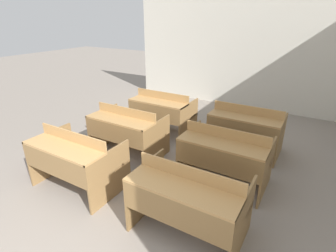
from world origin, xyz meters
TOP-DOWN VIEW (x-y plane):
  - wall_back at (0.00, 6.48)m, footprint 6.20×0.06m
  - bench_front_left at (-0.89, 1.59)m, footprint 1.23×0.81m
  - bench_front_right at (0.89, 1.61)m, footprint 1.23×0.81m
  - bench_second_left at (-0.90, 2.75)m, footprint 1.23×0.81m
  - bench_second_right at (0.89, 2.77)m, footprint 1.23×0.81m
  - bench_third_left at (-0.88, 3.91)m, footprint 1.23×0.81m
  - bench_third_right at (0.88, 3.91)m, footprint 1.23×0.81m
  - schoolbag at (-1.79, 1.73)m, footprint 0.31×0.26m

SIDE VIEW (x-z plane):
  - schoolbag at x=-1.79m, z-range 0.00..0.42m
  - bench_front_left at x=-0.89m, z-range 0.03..0.92m
  - bench_front_right at x=0.89m, z-range 0.03..0.92m
  - bench_second_left at x=-0.90m, z-range 0.03..0.92m
  - bench_second_right at x=0.89m, z-range 0.03..0.92m
  - bench_third_left at x=-0.88m, z-range 0.03..0.92m
  - bench_third_right at x=0.88m, z-range 0.03..0.92m
  - wall_back at x=0.00m, z-range 0.00..3.15m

